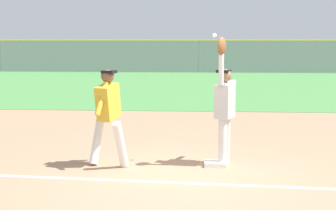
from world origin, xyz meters
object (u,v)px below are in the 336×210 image
at_px(parked_car_silver, 198,60).
at_px(first_base, 215,163).
at_px(parked_car_red, 134,60).
at_px(baseball, 214,35).
at_px(runner, 108,111).
at_px(parked_car_white, 70,59).
at_px(parked_car_blue, 274,60).
at_px(fielder, 224,103).

bearing_deg(parked_car_silver, first_base, -84.75).
bearing_deg(parked_car_red, baseball, -75.25).
height_order(runner, parked_car_white, runner).
bearing_deg(first_base, parked_car_blue, 80.65).
bearing_deg(parked_car_blue, first_base, -99.33).
xyz_separation_m(runner, parked_car_blue, (6.86, 30.36, -0.32)).
bearing_deg(parked_car_silver, baseball, -84.81).
height_order(parked_car_red, parked_car_silver, same).
relative_size(baseball, parked_car_red, 0.02).
distance_m(first_base, baseball, 2.27).
xyz_separation_m(parked_car_white, parked_car_blue, (15.57, -0.33, 0.00)).
height_order(first_base, baseball, baseball).
distance_m(first_base, runner, 2.12).
bearing_deg(first_base, fielder, 32.14).
xyz_separation_m(first_base, parked_car_silver, (-0.69, 30.36, 0.63)).
xyz_separation_m(first_base, fielder, (0.15, 0.10, 1.08)).
xyz_separation_m(first_base, parked_car_red, (-5.57, 30.07, 0.63)).
height_order(fielder, parked_car_silver, fielder).
height_order(baseball, parked_car_blue, baseball).
bearing_deg(parked_car_blue, parked_car_white, 178.80).
bearing_deg(runner, parked_car_silver, 106.10).
distance_m(first_base, fielder, 1.10).
xyz_separation_m(parked_car_silver, parked_car_blue, (5.67, -0.18, 0.00)).
height_order(fielder, parked_car_white, fielder).
bearing_deg(first_base, parked_car_white, 109.15).
distance_m(fielder, parked_car_red, 30.52).
relative_size(first_base, parked_car_silver, 0.08).
xyz_separation_m(parked_car_white, parked_car_red, (5.03, -0.45, 0.00)).
distance_m(first_base, parked_car_red, 30.59).
xyz_separation_m(fielder, parked_car_silver, (-0.85, 30.27, -0.45)).
relative_size(parked_car_white, parked_car_silver, 1.02).
relative_size(baseball, parked_car_silver, 0.02).
height_order(baseball, parked_car_silver, baseball).
distance_m(baseball, parked_car_red, 30.44).
xyz_separation_m(fielder, parked_car_white, (-10.76, 30.42, -0.45)).
height_order(runner, baseball, baseball).
xyz_separation_m(fielder, baseball, (-0.19, 0.09, 1.19)).
distance_m(fielder, parked_car_white, 32.27).
xyz_separation_m(runner, parked_car_white, (-8.72, 30.69, -0.32)).
bearing_deg(parked_car_blue, parked_car_silver, 178.24).
distance_m(first_base, parked_car_white, 32.32).
bearing_deg(fielder, parked_car_blue, -78.72).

